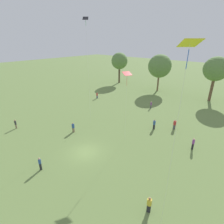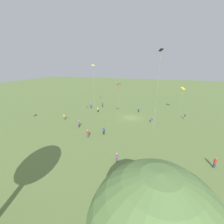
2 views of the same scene
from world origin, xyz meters
name	(u,v)px [view 2 (image 2 of 2)]	position (x,y,z in m)	size (l,w,h in m)	color
ground_plane	(131,118)	(0.00, 0.00, 0.00)	(240.00, 240.00, 0.00)	olive
person_0	(104,131)	(3.92, 12.61, 0.91)	(0.57, 0.57, 1.84)	#232328
person_1	(64,117)	(17.81, 7.23, 0.94)	(0.38, 0.38, 1.88)	#4C4C51
person_2	(79,124)	(11.18, 10.69, 0.94)	(0.39, 0.39, 1.85)	#232328
person_3	(102,105)	(12.09, -8.15, 0.88)	(0.46, 0.46, 1.73)	#232328
person_4	(98,110)	(11.43, -2.24, 0.84)	(0.63, 0.63, 1.72)	#232328
person_5	(185,116)	(-14.91, -3.39, 0.86)	(0.43, 0.43, 1.68)	#847056
person_6	(215,163)	(-16.21, 18.25, 0.85)	(0.54, 0.54, 1.71)	#333D5B
person_7	(139,110)	(-1.46, -5.97, 0.89)	(0.36, 0.36, 1.75)	#232328
person_8	(117,157)	(-1.59, 21.33, 0.84)	(0.45, 0.45, 1.66)	#4C4C51
person_9	(152,120)	(-6.07, 2.55, 0.86)	(0.59, 0.59, 1.76)	#847056
person_10	(88,134)	(6.63, 15.02, 0.87)	(0.59, 0.59, 1.78)	#4C4C51
person_11	(91,106)	(15.47, -5.37, 0.91)	(0.61, 0.61, 1.85)	#333D5B
kite_0	(119,85)	(2.27, 6.24, 10.27)	(1.48, 1.50, 10.76)	red
kite_1	(183,89)	(-14.10, -8.41, 7.91)	(1.60, 1.65, 8.43)	yellow
kite_3	(93,67)	(13.35, -4.02, 14.06)	(1.28, 1.28, 14.94)	yellow
kite_4	(160,56)	(-6.75, 7.22, 16.75)	(1.13, 1.11, 18.10)	black
dog_0	(87,107)	(17.36, -6.04, 0.32)	(0.81, 0.36, 0.47)	brown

